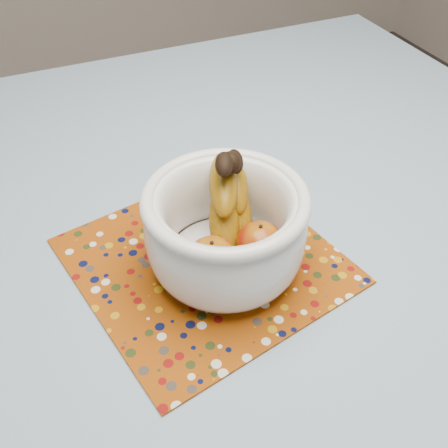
# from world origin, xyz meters

# --- Properties ---
(table) EXTENTS (1.20, 1.20, 0.75)m
(table) POSITION_xyz_m (0.00, 0.00, 0.67)
(table) COLOR brown
(table) RESTS_ON ground
(tablecloth) EXTENTS (1.32, 1.32, 0.01)m
(tablecloth) POSITION_xyz_m (0.00, 0.00, 0.76)
(tablecloth) COLOR #6082A0
(tablecloth) RESTS_ON table
(placemat) EXTENTS (0.42, 0.42, 0.00)m
(placemat) POSITION_xyz_m (-0.12, -0.08, 0.76)
(placemat) COLOR #843707
(placemat) RESTS_ON tablecloth
(fruit_bowl) EXTENTS (0.23, 0.23, 0.18)m
(fruit_bowl) POSITION_xyz_m (-0.09, -0.10, 0.84)
(fruit_bowl) COLOR white
(fruit_bowl) RESTS_ON placemat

